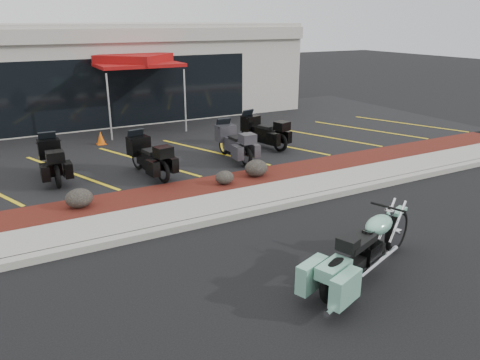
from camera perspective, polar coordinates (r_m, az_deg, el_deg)
ground at (r=9.44m, az=-0.91°, el=-7.20°), size 90.00×90.00×0.00m
curb at (r=10.14m, az=-3.29°, el=-4.84°), size 24.00×0.25×0.15m
sidewalk at (r=10.73m, az=-4.90°, el=-3.50°), size 24.00×1.20×0.15m
mulch_bed at (r=11.76m, az=-7.27°, el=-1.50°), size 24.00×1.20×0.16m
upper_lot at (r=16.70m, az=-14.14°, el=4.24°), size 26.00×9.60×0.15m
dealership_building at (r=22.43m, az=-18.83°, el=12.50°), size 18.00×8.16×4.00m
boulder_left at (r=11.08m, az=-19.03°, el=-2.10°), size 0.61×0.51×0.43m
boulder_mid at (r=11.97m, az=-1.90°, el=0.31°), size 0.49×0.41×0.35m
boulder_right at (r=12.56m, az=1.99°, el=1.47°), size 0.64×0.53×0.45m
hero_cruiser at (r=9.19m, az=18.59°, el=-5.21°), size 3.23×1.83×1.11m
touring_black_front at (r=13.82m, az=-22.23°, el=3.15°), size 0.80×2.00×1.15m
touring_black_mid at (r=13.37m, az=-12.44°, el=3.66°), size 1.08×2.10×1.16m
touring_grey at (r=14.57m, az=-1.97°, el=5.33°), size 0.77×1.99×1.15m
touring_black_rear at (r=15.90m, az=0.98°, el=6.52°), size 1.26×2.13×1.16m
traffic_cone at (r=16.53m, az=-16.62°, el=4.94°), size 0.35×0.35×0.45m
popup_canopy at (r=18.39m, az=-12.76°, el=13.95°), size 3.76×3.76×2.80m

